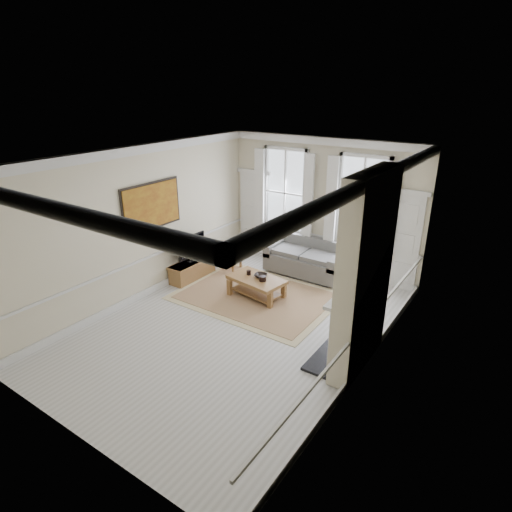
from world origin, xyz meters
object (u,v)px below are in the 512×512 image
Objects in this scene: sofa at (307,260)px; tv_stand at (192,269)px; side_table at (231,254)px; coffee_table at (256,281)px.

sofa reaches higher than tv_stand.
tv_stand is (-0.46, -1.01, -0.18)m from side_table.
sofa is at bearing 25.86° from side_table.
sofa is 1.55× the size of tv_stand.
side_table reaches higher than coffee_table.
coffee_table is at bearing 1.38° from tv_stand.
side_table is (-1.77, -0.86, 0.04)m from sofa.
coffee_table reaches higher than tv_stand.
side_table is at bearing 65.47° from tv_stand.
coffee_table is at bearing -33.71° from side_table.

